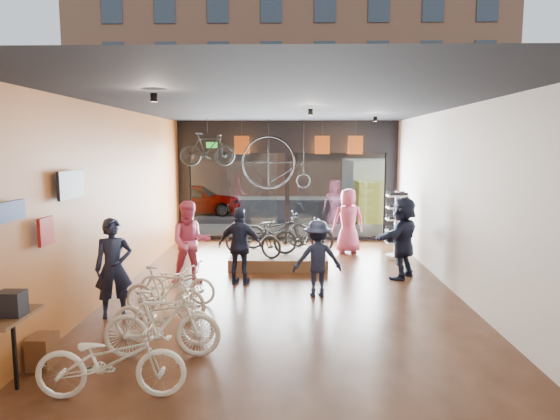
{
  "coord_description": "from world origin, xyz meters",
  "views": [
    {
      "loc": [
        0.11,
        -10.05,
        3.0
      ],
      "look_at": [
        -0.14,
        1.4,
        1.54
      ],
      "focal_mm": 32.0,
      "sensor_mm": 36.0,
      "label": 1
    }
  ],
  "objects_px": {
    "customer_3": "(317,258)",
    "penny_farthing": "(280,164)",
    "floor_bike_1": "(162,324)",
    "display_bike_right": "(276,230)",
    "display_bike_mid": "(304,235)",
    "customer_1": "(190,242)",
    "display_bike_left": "(253,238)",
    "floor_bike_3": "(165,293)",
    "customer_2": "(240,246)",
    "floor_bike_0": "(111,360)",
    "floor_bike_4": "(177,282)",
    "customer_5": "(403,237)",
    "sunglasses_rack": "(396,225)",
    "floor_bike_2": "(164,316)",
    "hung_bike": "(208,149)",
    "customer_0": "(114,268)",
    "box_truck": "(374,189)",
    "customer_4": "(348,221)",
    "street_car": "(195,199)",
    "display_platform": "(279,259)"
  },
  "relations": [
    {
      "from": "customer_3",
      "to": "penny_farthing",
      "type": "height_order",
      "value": "penny_farthing"
    },
    {
      "from": "floor_bike_1",
      "to": "display_bike_right",
      "type": "distance_m",
      "value": 6.55
    },
    {
      "from": "floor_bike_1",
      "to": "penny_farthing",
      "type": "height_order",
      "value": "penny_farthing"
    },
    {
      "from": "display_bike_mid",
      "to": "customer_1",
      "type": "bearing_deg",
      "value": 112.98
    },
    {
      "from": "display_bike_left",
      "to": "floor_bike_3",
      "type": "bearing_deg",
      "value": -166.56
    },
    {
      "from": "display_bike_mid",
      "to": "customer_2",
      "type": "height_order",
      "value": "customer_2"
    },
    {
      "from": "display_bike_right",
      "to": "customer_2",
      "type": "distance_m",
      "value": 2.61
    },
    {
      "from": "floor_bike_0",
      "to": "customer_2",
      "type": "relative_size",
      "value": 1.05
    },
    {
      "from": "floor_bike_4",
      "to": "display_bike_mid",
      "type": "distance_m",
      "value": 4.05
    },
    {
      "from": "customer_5",
      "to": "sunglasses_rack",
      "type": "bearing_deg",
      "value": -152.22
    },
    {
      "from": "floor_bike_2",
      "to": "hung_bike",
      "type": "xyz_separation_m",
      "value": [
        -0.43,
        6.93,
        2.49
      ]
    },
    {
      "from": "customer_3",
      "to": "customer_0",
      "type": "bearing_deg",
      "value": 12.8
    },
    {
      "from": "display_bike_right",
      "to": "customer_3",
      "type": "distance_m",
      "value": 3.47
    },
    {
      "from": "floor_bike_1",
      "to": "box_truck",
      "type": "bearing_deg",
      "value": -24.39
    },
    {
      "from": "floor_bike_0",
      "to": "sunglasses_rack",
      "type": "distance_m",
      "value": 9.13
    },
    {
      "from": "customer_4",
      "to": "hung_bike",
      "type": "distance_m",
      "value": 4.48
    },
    {
      "from": "box_truck",
      "to": "customer_4",
      "type": "bearing_deg",
      "value": -104.97
    },
    {
      "from": "floor_bike_4",
      "to": "customer_1",
      "type": "bearing_deg",
      "value": 10.82
    },
    {
      "from": "floor_bike_1",
      "to": "floor_bike_4",
      "type": "distance_m",
      "value": 2.55
    },
    {
      "from": "floor_bike_3",
      "to": "sunglasses_rack",
      "type": "bearing_deg",
      "value": -29.49
    },
    {
      "from": "customer_4",
      "to": "sunglasses_rack",
      "type": "xyz_separation_m",
      "value": [
        1.21,
        -0.68,
        -0.01
      ]
    },
    {
      "from": "customer_0",
      "to": "customer_1",
      "type": "relative_size",
      "value": 0.97
    },
    {
      "from": "customer_4",
      "to": "customer_5",
      "type": "distance_m",
      "value": 2.85
    },
    {
      "from": "floor_bike_3",
      "to": "box_truck",
      "type": "bearing_deg",
      "value": -8.04
    },
    {
      "from": "floor_bike_0",
      "to": "customer_3",
      "type": "xyz_separation_m",
      "value": [
        2.68,
        4.19,
        0.3
      ]
    },
    {
      "from": "street_car",
      "to": "display_bike_mid",
      "type": "distance_m",
      "value": 10.66
    },
    {
      "from": "floor_bike_0",
      "to": "floor_bike_2",
      "type": "height_order",
      "value": "floor_bike_0"
    },
    {
      "from": "street_car",
      "to": "customer_5",
      "type": "height_order",
      "value": "customer_5"
    },
    {
      "from": "customer_2",
      "to": "customer_5",
      "type": "xyz_separation_m",
      "value": [
        3.66,
        0.61,
        0.09
      ]
    },
    {
      "from": "customer_4",
      "to": "hung_bike",
      "type": "xyz_separation_m",
      "value": [
        -3.99,
        0.3,
        2.01
      ]
    },
    {
      "from": "customer_3",
      "to": "display_platform",
      "type": "bearing_deg",
      "value": -79.72
    },
    {
      "from": "floor_bike_1",
      "to": "customer_1",
      "type": "bearing_deg",
      "value": 1.5
    },
    {
      "from": "floor_bike_3",
      "to": "display_platform",
      "type": "bearing_deg",
      "value": -8.39
    },
    {
      "from": "floor_bike_0",
      "to": "customer_5",
      "type": "height_order",
      "value": "customer_5"
    },
    {
      "from": "customer_1",
      "to": "penny_farthing",
      "type": "distance_m",
      "value": 4.42
    },
    {
      "from": "sunglasses_rack",
      "to": "penny_farthing",
      "type": "distance_m",
      "value": 3.7
    },
    {
      "from": "customer_4",
      "to": "floor_bike_4",
      "type": "bearing_deg",
      "value": 46.4
    },
    {
      "from": "street_car",
      "to": "sunglasses_rack",
      "type": "height_order",
      "value": "sunglasses_rack"
    },
    {
      "from": "box_truck",
      "to": "floor_bike_1",
      "type": "bearing_deg",
      "value": -110.54
    },
    {
      "from": "display_bike_mid",
      "to": "customer_3",
      "type": "relative_size",
      "value": 1.02
    },
    {
      "from": "display_bike_left",
      "to": "customer_5",
      "type": "height_order",
      "value": "customer_5"
    },
    {
      "from": "floor_bike_0",
      "to": "customer_5",
      "type": "distance_m",
      "value": 7.36
    },
    {
      "from": "floor_bike_0",
      "to": "sunglasses_rack",
      "type": "height_order",
      "value": "sunglasses_rack"
    },
    {
      "from": "floor_bike_4",
      "to": "customer_2",
      "type": "height_order",
      "value": "customer_2"
    },
    {
      "from": "floor_bike_1",
      "to": "display_platform",
      "type": "distance_m",
      "value": 5.92
    },
    {
      "from": "display_bike_left",
      "to": "penny_farthing",
      "type": "relative_size",
      "value": 0.89
    },
    {
      "from": "display_bike_left",
      "to": "hung_bike",
      "type": "height_order",
      "value": "hung_bike"
    },
    {
      "from": "display_bike_left",
      "to": "display_bike_right",
      "type": "height_order",
      "value": "display_bike_right"
    },
    {
      "from": "display_bike_right",
      "to": "sunglasses_rack",
      "type": "bearing_deg",
      "value": -99.79
    },
    {
      "from": "customer_1",
      "to": "penny_farthing",
      "type": "xyz_separation_m",
      "value": [
        1.87,
        3.68,
        1.58
      ]
    }
  ]
}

